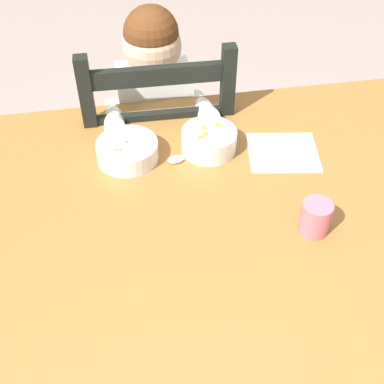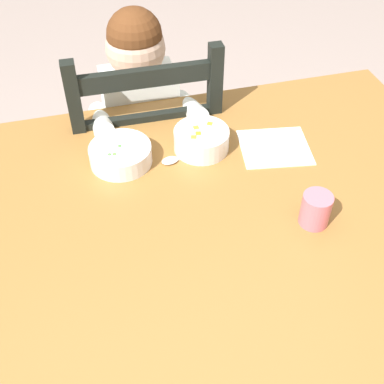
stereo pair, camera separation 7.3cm
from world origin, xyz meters
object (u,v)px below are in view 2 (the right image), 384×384
(bowl_of_peas, at_px, (121,154))
(spoon, at_px, (177,158))
(bowl_of_carrots, at_px, (201,139))
(drinking_cup, at_px, (316,209))
(dining_table, at_px, (212,258))
(dining_chair, at_px, (146,161))
(child_figure, at_px, (142,116))

(bowl_of_peas, xyz_separation_m, spoon, (0.14, -0.03, -0.02))
(bowl_of_carrots, bearing_deg, drinking_cup, -61.62)
(bowl_of_carrots, bearing_deg, spoon, -159.01)
(bowl_of_carrots, relative_size, drinking_cup, 1.82)
(dining_table, height_order, dining_chair, dining_chair)
(spoon, bearing_deg, bowl_of_peas, 168.90)
(dining_chair, bearing_deg, bowl_of_carrots, -70.65)
(dining_table, relative_size, child_figure, 1.38)
(dining_chair, distance_m, bowl_of_peas, 0.43)
(spoon, distance_m, drinking_cup, 0.38)
(dining_chair, relative_size, bowl_of_peas, 5.96)
(child_figure, bearing_deg, drinking_cup, -65.66)
(dining_table, xyz_separation_m, bowl_of_carrots, (0.05, 0.29, 0.12))
(child_figure, xyz_separation_m, spoon, (0.03, -0.32, 0.08))
(dining_chair, height_order, drinking_cup, dining_chair)
(spoon, bearing_deg, child_figure, 96.02)
(bowl_of_carrots, bearing_deg, bowl_of_peas, -179.98)
(dining_table, height_order, bowl_of_peas, bowl_of_peas)
(spoon, xyz_separation_m, drinking_cup, (0.24, -0.29, 0.03))
(bowl_of_peas, xyz_separation_m, bowl_of_carrots, (0.21, 0.00, 0.00))
(dining_table, relative_size, bowl_of_peas, 8.69)
(dining_table, xyz_separation_m, dining_chair, (-0.05, 0.59, -0.18))
(bowl_of_carrots, xyz_separation_m, spoon, (-0.07, -0.03, -0.03))
(spoon, bearing_deg, dining_chair, 96.04)
(bowl_of_carrots, bearing_deg, dining_table, -100.52)
(spoon, bearing_deg, dining_table, -86.27)
(dining_table, bearing_deg, child_figure, 94.99)
(dining_chair, height_order, child_figure, child_figure)
(child_figure, xyz_separation_m, bowl_of_peas, (-0.10, -0.29, 0.10))
(drinking_cup, bearing_deg, dining_table, 173.69)
(dining_chair, relative_size, child_figure, 0.95)
(dining_table, xyz_separation_m, spoon, (-0.02, 0.26, 0.09))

